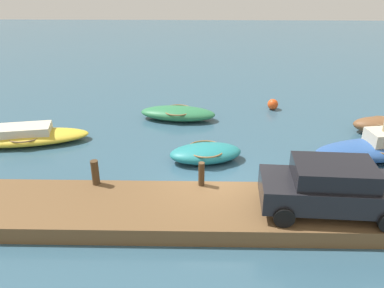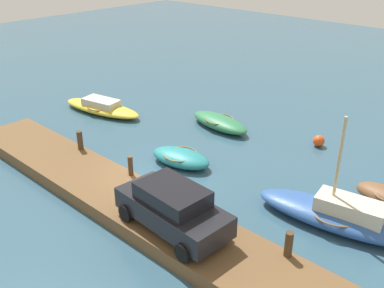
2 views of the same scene
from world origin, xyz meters
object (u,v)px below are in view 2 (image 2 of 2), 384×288
marker_buoy (319,141)px  rowboat_teal (181,158)px  mooring_post_mid_east (209,207)px  mooring_post_mid_west (131,166)px  sailboat_blue (338,215)px  parked_car (173,207)px  rowboat_green (220,122)px  motorboat_yellow (102,107)px  mooring_post_west (80,140)px  mooring_post_east (289,244)px

marker_buoy → rowboat_teal: bearing=-121.6°
rowboat_teal → mooring_post_mid_east: size_ratio=4.44×
mooring_post_mid_west → sailboat_blue: bearing=23.1°
parked_car → mooring_post_mid_east: bearing=77.1°
rowboat_green → mooring_post_mid_east: bearing=-46.7°
mooring_post_mid_east → parked_car: size_ratio=0.17×
rowboat_green → motorboat_yellow: bearing=-149.6°
rowboat_green → marker_buoy: bearing=23.5°
mooring_post_west → rowboat_green: bearing=71.7°
mooring_post_west → rowboat_teal: bearing=36.5°
rowboat_green → mooring_post_mid_west: 7.64m
mooring_post_mid_east → mooring_post_east: mooring_post_east is taller
motorboat_yellow → parked_car: size_ratio=1.32×
rowboat_teal → marker_buoy: rowboat_teal is taller
rowboat_teal → mooring_post_east: bearing=-30.9°
rowboat_green → mooring_post_west: size_ratio=4.45×
mooring_post_west → mooring_post_mid_west: mooring_post_west is taller
motorboat_yellow → mooring_post_mid_east: 13.28m
mooring_post_mid_west → parked_car: parked_car is taller
rowboat_teal → sailboat_blue: (7.71, 0.49, 0.12)m
parked_car → marker_buoy: bearing=93.3°
mooring_post_west → motorboat_yellow: bearing=134.2°
motorboat_yellow → mooring_post_east: mooring_post_east is taller
mooring_post_mid_east → mooring_post_east: size_ratio=0.82×
sailboat_blue → mooring_post_west: sailboat_blue is taller
sailboat_blue → mooring_post_mid_east: bearing=-144.9°
rowboat_teal → sailboat_blue: 7.72m
rowboat_green → mooring_post_mid_west: bearing=-74.4°
mooring_post_mid_west → mooring_post_mid_east: (4.43, 0.00, -0.08)m
rowboat_teal → parked_car: parked_car is taller
motorboat_yellow → mooring_post_mid_east: bearing=-30.6°
rowboat_teal → marker_buoy: bearing=48.3°
motorboat_yellow → mooring_post_mid_east: size_ratio=7.91×
mooring_post_mid_east → marker_buoy: bearing=92.5°
mooring_post_mid_west → mooring_post_mid_east: bearing=0.0°
mooring_post_mid_east → marker_buoy: size_ratio=1.23×
mooring_post_mid_west → mooring_post_mid_east: 4.43m
sailboat_blue → mooring_post_west: (-11.61, -3.37, 0.54)m
rowboat_green → marker_buoy: 5.51m
mooring_post_mid_east → mooring_post_east: 3.33m
rowboat_teal → rowboat_green: (-1.41, 4.63, -0.02)m
motorboat_yellow → sailboat_blue: sailboat_blue is taller
rowboat_green → motorboat_yellow: size_ratio=0.70×
sailboat_blue → mooring_post_mid_east: 4.85m
rowboat_teal → parked_car: bearing=-58.8°
rowboat_green → mooring_post_mid_west: mooring_post_mid_west is taller
parked_car → marker_buoy: size_ratio=7.38×
motorboat_yellow → mooring_post_mid_west: size_ratio=6.56×
sailboat_blue → parked_car: 6.28m
rowboat_green → mooring_post_mid_east: size_ratio=5.57×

